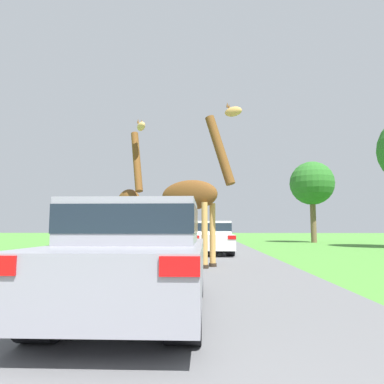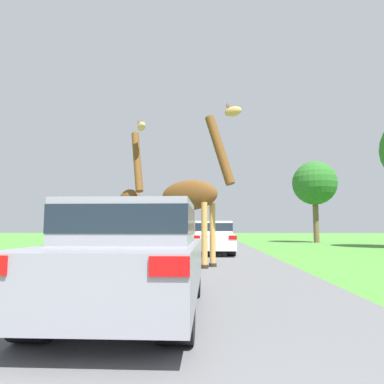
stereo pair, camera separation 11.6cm
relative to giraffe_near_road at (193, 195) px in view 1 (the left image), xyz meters
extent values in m
cube|color=#5B5B5E|center=(-0.53, 18.98, -2.23)|extent=(7.37, 120.00, 0.00)
cylinder|color=tan|center=(0.62, -0.04, -1.25)|extent=(0.18, 0.18, 1.98)
cylinder|color=#2D2319|center=(0.62, -0.04, -2.18)|extent=(0.24, 0.24, 0.11)
cylinder|color=tan|center=(0.37, -0.50, -1.25)|extent=(0.18, 0.18, 1.98)
cylinder|color=#2D2319|center=(0.37, -0.50, -2.18)|extent=(0.24, 0.24, 0.11)
cylinder|color=tan|center=(-0.65, 0.65, -1.25)|extent=(0.18, 0.18, 1.98)
cylinder|color=#2D2319|center=(-0.65, 0.65, -2.18)|extent=(0.24, 0.24, 0.11)
cylinder|color=tan|center=(-0.90, 0.19, -1.25)|extent=(0.18, 0.18, 1.98)
cylinder|color=#2D2319|center=(-0.90, 0.19, -2.18)|extent=(0.24, 0.24, 0.11)
ellipsoid|color=brown|center=(-0.14, 0.08, 0.01)|extent=(2.10, 1.52, 0.98)
cylinder|color=brown|center=(0.85, -0.46, 1.38)|extent=(1.01, 0.73, 2.28)
ellipsoid|color=tan|center=(1.26, -0.68, 2.51)|extent=(0.61, 0.48, 0.30)
cylinder|color=tan|center=(-1.00, 0.54, -0.53)|extent=(0.06, 0.06, 1.09)
cone|color=brown|center=(1.14, -0.54, 2.74)|extent=(0.07, 0.07, 0.16)
cone|color=brown|center=(1.08, -0.66, 2.74)|extent=(0.07, 0.07, 0.16)
cylinder|color=tan|center=(-1.97, 1.57, -1.25)|extent=(0.14, 0.14, 1.97)
cylinder|color=#2D2319|center=(-1.97, 1.57, -2.19)|extent=(0.18, 0.18, 0.08)
cylinder|color=tan|center=(-2.51, 1.29, -1.25)|extent=(0.14, 0.14, 1.97)
cylinder|color=#2D2319|center=(-2.51, 1.29, -2.19)|extent=(0.18, 0.18, 0.08)
cylinder|color=tan|center=(-2.55, 2.70, -1.25)|extent=(0.14, 0.14, 1.97)
cylinder|color=#2D2319|center=(-2.55, 2.70, -2.19)|extent=(0.18, 0.18, 0.08)
cylinder|color=tan|center=(-3.10, 2.41, -1.25)|extent=(0.14, 0.14, 1.97)
cylinder|color=#2D2319|center=(-3.10, 2.41, -2.19)|extent=(0.18, 0.18, 0.08)
ellipsoid|color=brown|center=(-2.53, 1.99, -0.02)|extent=(1.48, 1.94, 0.89)
cylinder|color=brown|center=(-2.05, 1.07, 1.33)|extent=(0.68, 0.98, 2.30)
ellipsoid|color=tan|center=(-1.83, 0.65, 2.49)|extent=(0.47, 0.61, 0.30)
cylinder|color=tan|center=(-2.93, 2.75, -0.56)|extent=(0.05, 0.05, 1.08)
cone|color=brown|center=(-1.85, 0.83, 2.72)|extent=(0.07, 0.07, 0.16)
cone|color=brown|center=(-1.97, 0.77, 2.72)|extent=(0.07, 0.07, 0.16)
cube|color=gray|center=(-0.61, -5.93, -1.60)|extent=(1.90, 4.14, 0.70)
cube|color=gray|center=(-0.61, -5.93, -0.95)|extent=(1.71, 1.86, 0.59)
cube|color=#19232D|center=(-0.61, -5.93, -0.92)|extent=(1.73, 1.88, 0.36)
cube|color=red|center=(0.17, -8.00, -1.35)|extent=(0.34, 0.03, 0.17)
cylinder|color=black|center=(-1.37, -4.69, -1.89)|extent=(0.38, 0.69, 0.69)
cylinder|color=black|center=(0.15, -4.69, -1.89)|extent=(0.38, 0.69, 0.69)
cylinder|color=black|center=(-1.37, -7.17, -1.89)|extent=(0.38, 0.69, 0.69)
cylinder|color=black|center=(0.15, -7.17, -1.89)|extent=(0.38, 0.69, 0.69)
cube|color=#561914|center=(-2.04, 9.66, -1.69)|extent=(1.76, 4.72, 0.60)
cube|color=#561914|center=(-2.04, 9.66, -1.16)|extent=(1.58, 2.12, 0.46)
cube|color=#19232D|center=(-2.04, 9.66, -1.14)|extent=(1.60, 2.14, 0.28)
cube|color=red|center=(-2.76, 7.29, -1.48)|extent=(0.32, 0.03, 0.14)
cube|color=red|center=(-1.31, 7.29, -1.48)|extent=(0.32, 0.03, 0.14)
cylinder|color=black|center=(-2.74, 11.08, -1.94)|extent=(0.35, 0.58, 0.58)
cylinder|color=black|center=(-1.33, 11.08, -1.94)|extent=(0.35, 0.58, 0.58)
cylinder|color=black|center=(-2.74, 8.25, -1.94)|extent=(0.35, 0.58, 0.58)
cylinder|color=black|center=(-1.33, 8.25, -1.94)|extent=(0.35, 0.58, 0.58)
cube|color=silver|center=(-3.21, 17.32, -1.68)|extent=(1.85, 4.02, 0.58)
cube|color=silver|center=(-3.21, 17.32, -1.17)|extent=(1.66, 1.81, 0.44)
cube|color=#19232D|center=(-3.21, 17.32, -1.15)|extent=(1.68, 1.83, 0.26)
cube|color=red|center=(-3.97, 15.30, -1.48)|extent=(0.33, 0.03, 0.14)
cube|color=red|center=(-2.46, 15.30, -1.48)|extent=(0.33, 0.03, 0.14)
cylinder|color=black|center=(-3.95, 18.52, -1.92)|extent=(0.37, 0.63, 0.63)
cylinder|color=black|center=(-2.47, 18.52, -1.92)|extent=(0.37, 0.63, 0.63)
cylinder|color=black|center=(-3.95, 16.11, -1.92)|extent=(0.37, 0.63, 0.63)
cylinder|color=black|center=(-2.47, 16.11, -1.92)|extent=(0.37, 0.63, 0.63)
cube|color=silver|center=(0.73, 5.21, -1.65)|extent=(1.82, 4.10, 0.65)
cube|color=silver|center=(0.73, 5.21, -1.03)|extent=(1.64, 1.84, 0.60)
cube|color=#19232D|center=(0.73, 5.21, -1.00)|extent=(1.66, 1.86, 0.36)
cube|color=red|center=(-0.02, 3.15, -1.42)|extent=(0.33, 0.03, 0.16)
cube|color=red|center=(1.47, 3.15, -1.42)|extent=(0.33, 0.03, 0.16)
cylinder|color=black|center=(0.00, 6.44, -1.93)|extent=(0.36, 0.61, 0.61)
cylinder|color=black|center=(1.46, 6.44, -1.93)|extent=(0.36, 0.61, 0.61)
cylinder|color=black|center=(0.00, 3.98, -1.93)|extent=(0.36, 0.61, 0.61)
cylinder|color=black|center=(1.46, 3.98, -1.93)|extent=(0.36, 0.61, 0.61)
cylinder|color=brown|center=(9.28, 17.66, -0.06)|extent=(0.45, 0.45, 4.36)
sphere|color=#286623|center=(9.28, 17.66, 2.66)|extent=(3.60, 3.60, 3.60)
camera|label=1|loc=(0.38, -10.88, -1.03)|focal=32.00mm
camera|label=2|loc=(0.50, -10.88, -1.03)|focal=32.00mm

